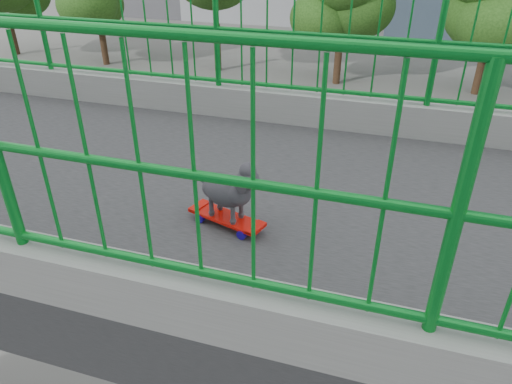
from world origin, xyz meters
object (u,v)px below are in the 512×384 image
Objects in this scene: car_6 at (216,206)px; car_7 at (420,184)px; car_2 at (31,132)px; poodle at (229,189)px; skateboard at (227,219)px.

car_7 reaches higher than car_6.
poodle is at bearing -132.58° from car_2.
car_6 is 7.11m from car_7.
skateboard is 0.10× the size of car_7.
poodle is at bearing 23.42° from car_6.
car_2 is 1.15× the size of car_6.
car_7 is at bearing -172.45° from skateboard.
car_7 is (-3.20, 6.34, 0.15)m from car_6.
poodle is 0.10× the size of car_6.
car_2 is at bearing 90.00° from car_7.
car_2 is (-12.93, -14.05, -6.30)m from skateboard.
car_2 is 16.21m from car_7.
car_2 is at bearing -115.61° from skateboard.
skateboard reaches higher than car_2.
car_2 reaches higher than car_6.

